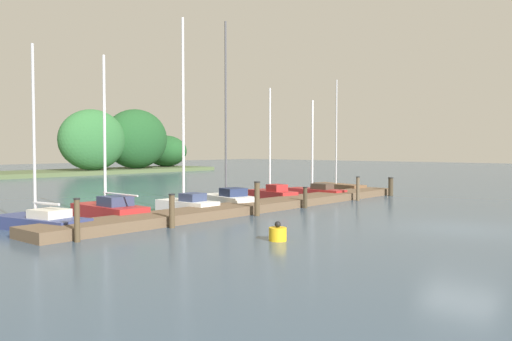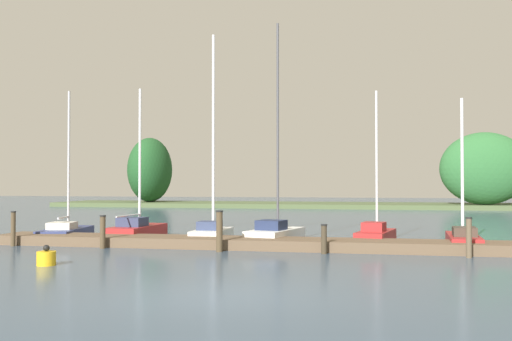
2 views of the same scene
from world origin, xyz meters
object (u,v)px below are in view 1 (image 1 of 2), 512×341
at_px(sailboat_5, 314,191).
at_px(mooring_piling_2, 257,199).
at_px(sailboat_4, 271,193).
at_px(sailboat_3, 228,198).
at_px(sailboat_0, 39,220).
at_px(sailboat_1, 108,209).
at_px(mooring_piling_0, 77,220).
at_px(mooring_piling_4, 358,189).
at_px(channel_buoy_0, 278,234).
at_px(sailboat_6, 337,187).
at_px(mooring_piling_1, 172,211).
at_px(mooring_piling_3, 305,197).
at_px(mooring_piling_5, 391,186).
at_px(sailboat_2, 186,201).

height_order(sailboat_5, mooring_piling_2, sailboat_5).
bearing_deg(sailboat_4, sailboat_3, 108.26).
bearing_deg(mooring_piling_2, sailboat_4, 33.74).
xyz_separation_m(sailboat_0, sailboat_4, (12.34, 0.24, 0.04)).
relative_size(sailboat_0, sailboat_1, 0.99).
bearing_deg(sailboat_0, mooring_piling_0, 162.31).
distance_m(mooring_piling_4, channel_buoy_0, 12.30).
height_order(sailboat_6, mooring_piling_2, sailboat_6).
bearing_deg(mooring_piling_1, sailboat_6, 12.41).
bearing_deg(mooring_piling_0, mooring_piling_3, -0.02).
xyz_separation_m(sailboat_0, mooring_piling_4, (15.09, -3.15, 0.30)).
distance_m(mooring_piling_4, mooring_piling_5, 3.70).
relative_size(sailboat_1, sailboat_6, 0.90).
distance_m(sailboat_4, mooring_piling_0, 13.14).
distance_m(sailboat_0, mooring_piling_1, 4.32).
xyz_separation_m(sailboat_2, mooring_piling_1, (-3.12, -2.83, 0.11)).
xyz_separation_m(sailboat_2, mooring_piling_2, (1.09, -2.96, 0.21)).
bearing_deg(sailboat_1, mooring_piling_3, -112.41).
relative_size(mooring_piling_2, mooring_piling_4, 1.10).
bearing_deg(mooring_piling_4, sailboat_3, 155.19).
bearing_deg(mooring_piling_0, mooring_piling_5, -0.31).
xyz_separation_m(sailboat_6, mooring_piling_5, (-0.16, -3.59, 0.19)).
bearing_deg(sailboat_6, sailboat_4, 106.12).
bearing_deg(sailboat_0, sailboat_1, -91.66).
bearing_deg(sailboat_2, mooring_piling_3, -123.68).
xyz_separation_m(sailboat_6, channel_buoy_0, (-15.47, -7.67, -0.12)).
bearing_deg(mooring_piling_5, sailboat_4, 152.54).
distance_m(sailboat_3, mooring_piling_0, 9.50).
bearing_deg(mooring_piling_3, sailboat_5, 29.99).
xyz_separation_m(mooring_piling_0, mooring_piling_3, (11.10, -0.00, -0.15)).
height_order(sailboat_1, mooring_piling_1, sailboat_1).
relative_size(sailboat_0, mooring_piling_0, 4.83).
height_order(mooring_piling_0, mooring_piling_5, mooring_piling_0).
distance_m(sailboat_3, mooring_piling_3, 3.48).
bearing_deg(mooring_piling_4, mooring_piling_1, 179.35).
distance_m(sailboat_6, mooring_piling_2, 12.22).
relative_size(sailboat_1, mooring_piling_4, 4.97).
relative_size(sailboat_4, channel_buoy_0, 10.06).
xyz_separation_m(sailboat_1, mooring_piling_1, (0.18, -3.46, 0.20)).
distance_m(mooring_piling_1, mooring_piling_5, 15.71).
height_order(sailboat_4, mooring_piling_5, sailboat_4).
xyz_separation_m(sailboat_0, sailboat_3, (8.69, -0.19, 0.11)).
relative_size(sailboat_4, mooring_piling_5, 5.52).
bearing_deg(mooring_piling_3, mooring_piling_1, -180.00).
relative_size(sailboat_2, mooring_piling_5, 7.76).
bearing_deg(sailboat_4, sailboat_2, 105.47).
xyz_separation_m(mooring_piling_1, mooring_piling_2, (4.21, -0.12, 0.11)).
bearing_deg(mooring_piling_0, mooring_piling_1, -0.08).
xyz_separation_m(sailboat_5, sailboat_6, (3.65, 0.84, -0.01)).
bearing_deg(sailboat_6, sailboat_1, 104.16).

